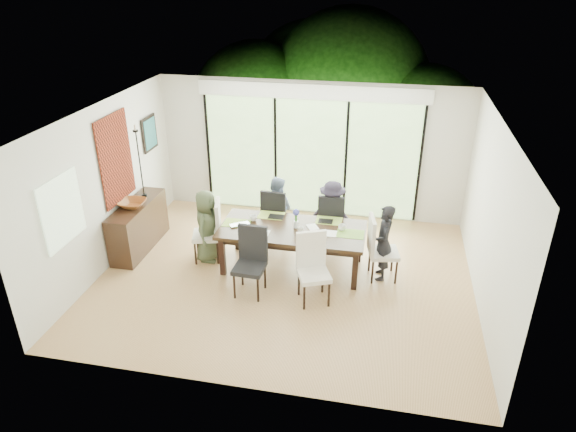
% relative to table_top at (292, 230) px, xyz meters
% --- Properties ---
extents(floor, '(6.00, 5.00, 0.01)m').
position_rel_table_top_xyz_m(floor, '(-0.06, -0.32, -0.72)').
color(floor, '#9B693E').
rests_on(floor, ground).
extents(ceiling, '(6.00, 5.00, 0.01)m').
position_rel_table_top_xyz_m(ceiling, '(-0.06, -0.32, 1.99)').
color(ceiling, white).
rests_on(ceiling, wall_back).
extents(wall_back, '(6.00, 0.02, 2.70)m').
position_rel_table_top_xyz_m(wall_back, '(-0.06, 2.19, 0.64)').
color(wall_back, beige).
rests_on(wall_back, floor).
extents(wall_front, '(6.00, 0.02, 2.70)m').
position_rel_table_top_xyz_m(wall_front, '(-0.06, -2.83, 0.64)').
color(wall_front, silver).
rests_on(wall_front, floor).
extents(wall_left, '(0.02, 5.00, 2.70)m').
position_rel_table_top_xyz_m(wall_left, '(-3.07, -0.32, 0.64)').
color(wall_left, silver).
rests_on(wall_left, floor).
extents(wall_right, '(0.02, 5.00, 2.70)m').
position_rel_table_top_xyz_m(wall_right, '(2.95, -0.32, 0.64)').
color(wall_right, silver).
rests_on(wall_right, floor).
extents(glass_doors, '(4.20, 0.02, 2.30)m').
position_rel_table_top_xyz_m(glass_doors, '(-0.06, 2.15, 0.49)').
color(glass_doors, '#598C3F').
rests_on(glass_doors, wall_back).
extents(blinds_header, '(4.40, 0.06, 0.28)m').
position_rel_table_top_xyz_m(blinds_header, '(-0.06, 2.14, 1.79)').
color(blinds_header, white).
rests_on(blinds_header, wall_back).
extents(mullion_a, '(0.05, 0.04, 2.30)m').
position_rel_table_top_xyz_m(mullion_a, '(-2.16, 2.14, 0.49)').
color(mullion_a, black).
rests_on(mullion_a, wall_back).
extents(mullion_b, '(0.05, 0.04, 2.30)m').
position_rel_table_top_xyz_m(mullion_b, '(-0.76, 2.14, 0.49)').
color(mullion_b, black).
rests_on(mullion_b, wall_back).
extents(mullion_c, '(0.05, 0.04, 2.30)m').
position_rel_table_top_xyz_m(mullion_c, '(0.64, 2.14, 0.49)').
color(mullion_c, black).
rests_on(mullion_c, wall_back).
extents(mullion_d, '(0.05, 0.04, 2.30)m').
position_rel_table_top_xyz_m(mullion_d, '(2.04, 2.14, 0.49)').
color(mullion_d, black).
rests_on(mullion_d, wall_back).
extents(side_window, '(0.02, 0.90, 1.00)m').
position_rel_table_top_xyz_m(side_window, '(-3.03, -1.52, 0.79)').
color(side_window, '#8CAD7F').
rests_on(side_window, wall_left).
extents(deck, '(6.00, 1.80, 0.10)m').
position_rel_table_top_xyz_m(deck, '(-0.06, 3.08, -0.76)').
color(deck, brown).
rests_on(deck, ground).
extents(rail_top, '(6.00, 0.08, 0.06)m').
position_rel_table_top_xyz_m(rail_top, '(-0.06, 3.88, -0.16)').
color(rail_top, brown).
rests_on(rail_top, deck).
extents(foliage_left, '(3.20, 3.20, 3.20)m').
position_rel_table_top_xyz_m(foliage_left, '(-1.86, 4.88, 0.73)').
color(foliage_left, '#14380F').
rests_on(foliage_left, ground).
extents(foliage_mid, '(4.00, 4.00, 4.00)m').
position_rel_table_top_xyz_m(foliage_mid, '(0.34, 5.48, 1.09)').
color(foliage_mid, '#14380F').
rests_on(foliage_mid, ground).
extents(foliage_right, '(2.80, 2.80, 2.80)m').
position_rel_table_top_xyz_m(foliage_right, '(2.14, 4.68, 0.55)').
color(foliage_right, '#14380F').
rests_on(foliage_right, ground).
extents(foliage_far, '(3.60, 3.60, 3.60)m').
position_rel_table_top_xyz_m(foliage_far, '(-0.66, 6.18, 0.91)').
color(foliage_far, '#14380F').
rests_on(foliage_far, ground).
extents(table_top, '(2.38, 1.09, 0.06)m').
position_rel_table_top_xyz_m(table_top, '(0.00, 0.00, 0.00)').
color(table_top, black).
rests_on(table_top, floor).
extents(table_apron, '(2.18, 0.89, 0.10)m').
position_rel_table_top_xyz_m(table_apron, '(0.00, 0.00, -0.09)').
color(table_apron, black).
rests_on(table_apron, floor).
extents(table_leg_fl, '(0.09, 0.09, 0.68)m').
position_rel_table_top_xyz_m(table_leg_fl, '(-1.08, -0.43, -0.37)').
color(table_leg_fl, black).
rests_on(table_leg_fl, floor).
extents(table_leg_fr, '(0.09, 0.09, 0.68)m').
position_rel_table_top_xyz_m(table_leg_fr, '(1.08, -0.43, -0.37)').
color(table_leg_fr, black).
rests_on(table_leg_fr, floor).
extents(table_leg_bl, '(0.09, 0.09, 0.68)m').
position_rel_table_top_xyz_m(table_leg_bl, '(-1.08, 0.43, -0.37)').
color(table_leg_bl, black).
rests_on(table_leg_bl, floor).
extents(table_leg_br, '(0.09, 0.09, 0.68)m').
position_rel_table_top_xyz_m(table_leg_br, '(1.08, 0.43, -0.37)').
color(table_leg_br, black).
rests_on(table_leg_br, floor).
extents(chair_left_end, '(0.56, 0.56, 1.09)m').
position_rel_table_top_xyz_m(chair_left_end, '(-1.50, 0.00, -0.17)').
color(chair_left_end, silver).
rests_on(chair_left_end, floor).
extents(chair_right_end, '(0.53, 0.53, 1.09)m').
position_rel_table_top_xyz_m(chair_right_end, '(1.50, 0.00, -0.17)').
color(chair_right_end, beige).
rests_on(chair_right_end, floor).
extents(chair_far_left, '(0.49, 0.49, 1.09)m').
position_rel_table_top_xyz_m(chair_far_left, '(-0.45, 0.85, -0.17)').
color(chair_far_left, black).
rests_on(chair_far_left, floor).
extents(chair_far_right, '(0.47, 0.47, 1.09)m').
position_rel_table_top_xyz_m(chair_far_right, '(0.55, 0.85, -0.17)').
color(chair_far_right, black).
rests_on(chair_far_right, floor).
extents(chair_near_left, '(0.48, 0.48, 1.09)m').
position_rel_table_top_xyz_m(chair_near_left, '(-0.50, -0.87, -0.17)').
color(chair_near_left, black).
rests_on(chair_near_left, floor).
extents(chair_near_right, '(0.60, 0.60, 1.09)m').
position_rel_table_top_xyz_m(chair_near_right, '(0.50, -0.87, -0.17)').
color(chair_near_right, white).
rests_on(chair_near_right, floor).
extents(person_left_end, '(0.41, 0.62, 1.28)m').
position_rel_table_top_xyz_m(person_left_end, '(-1.48, 0.00, -0.07)').
color(person_left_end, '#455136').
rests_on(person_left_end, floor).
extents(person_right_end, '(0.43, 0.63, 1.28)m').
position_rel_table_top_xyz_m(person_right_end, '(1.48, 0.00, -0.07)').
color(person_right_end, black).
rests_on(person_right_end, floor).
extents(person_far_left, '(0.67, 0.50, 1.28)m').
position_rel_table_top_xyz_m(person_far_left, '(-0.45, 0.83, -0.07)').
color(person_far_left, slate).
rests_on(person_far_left, floor).
extents(person_far_right, '(0.64, 0.45, 1.28)m').
position_rel_table_top_xyz_m(person_far_right, '(0.55, 0.83, -0.07)').
color(person_far_right, black).
rests_on(person_far_right, floor).
extents(placemat_left, '(0.44, 0.32, 0.01)m').
position_rel_table_top_xyz_m(placemat_left, '(-0.95, 0.00, 0.03)').
color(placemat_left, olive).
rests_on(placemat_left, table_top).
extents(placemat_right, '(0.44, 0.32, 0.01)m').
position_rel_table_top_xyz_m(placemat_right, '(0.95, 0.00, 0.03)').
color(placemat_right, '#6D9D38').
rests_on(placemat_right, table_top).
extents(placemat_far_l, '(0.44, 0.32, 0.01)m').
position_rel_table_top_xyz_m(placemat_far_l, '(-0.45, 0.40, 0.03)').
color(placemat_far_l, '#A0BE43').
rests_on(placemat_far_l, table_top).
extents(placemat_far_r, '(0.44, 0.32, 0.01)m').
position_rel_table_top_xyz_m(placemat_far_r, '(0.55, 0.40, 0.03)').
color(placemat_far_r, '#83A139').
rests_on(placemat_far_r, table_top).
extents(placemat_paper, '(0.44, 0.32, 0.01)m').
position_rel_table_top_xyz_m(placemat_paper, '(-0.55, -0.30, 0.03)').
color(placemat_paper, white).
rests_on(placemat_paper, table_top).
extents(tablet_far_l, '(0.26, 0.18, 0.01)m').
position_rel_table_top_xyz_m(tablet_far_l, '(-0.35, 0.35, 0.04)').
color(tablet_far_l, black).
rests_on(tablet_far_l, table_top).
extents(tablet_far_r, '(0.24, 0.17, 0.01)m').
position_rel_table_top_xyz_m(tablet_far_r, '(0.50, 0.35, 0.04)').
color(tablet_far_r, black).
rests_on(tablet_far_r, table_top).
extents(papers, '(0.30, 0.22, 0.00)m').
position_rel_table_top_xyz_m(papers, '(0.70, -0.05, 0.03)').
color(papers, white).
rests_on(papers, table_top).
extents(platter_base, '(0.26, 0.26, 0.02)m').
position_rel_table_top_xyz_m(platter_base, '(-0.55, -0.30, 0.05)').
color(platter_base, white).
rests_on(platter_base, table_top).
extents(platter_snacks, '(0.20, 0.20, 0.01)m').
position_rel_table_top_xyz_m(platter_snacks, '(-0.55, -0.30, 0.07)').
color(platter_snacks, orange).
rests_on(platter_snacks, table_top).
extents(vase, '(0.08, 0.08, 0.12)m').
position_rel_table_top_xyz_m(vase, '(0.05, 0.05, 0.09)').
color(vase, silver).
rests_on(vase, table_top).
extents(hyacinth_stems, '(0.04, 0.04, 0.16)m').
position_rel_table_top_xyz_m(hyacinth_stems, '(0.05, 0.05, 0.21)').
color(hyacinth_stems, '#337226').
rests_on(hyacinth_stems, table_top).
extents(hyacinth_blooms, '(0.11, 0.11, 0.11)m').
position_rel_table_top_xyz_m(hyacinth_blooms, '(0.05, 0.05, 0.31)').
color(hyacinth_blooms, '#484BB6').
rests_on(hyacinth_blooms, table_top).
extents(laptop, '(0.39, 0.36, 0.03)m').
position_rel_table_top_xyz_m(laptop, '(-0.85, -0.10, 0.04)').
color(laptop, silver).
rests_on(laptop, table_top).
extents(cup_a, '(0.17, 0.17, 0.10)m').
position_rel_table_top_xyz_m(cup_a, '(-0.70, 0.15, 0.08)').
color(cup_a, white).
rests_on(cup_a, table_top).
extents(cup_b, '(0.14, 0.14, 0.09)m').
position_rel_table_top_xyz_m(cup_b, '(0.15, -0.10, 0.08)').
color(cup_b, white).
rests_on(cup_b, table_top).
extents(cup_c, '(0.12, 0.12, 0.10)m').
position_rel_table_top_xyz_m(cup_c, '(0.80, 0.10, 0.08)').
color(cup_c, white).
rests_on(cup_c, table_top).
extents(book, '(0.25, 0.27, 0.02)m').
position_rel_table_top_xyz_m(book, '(0.25, 0.05, 0.04)').
color(book, white).
rests_on(book, table_top).
extents(sideboard, '(0.43, 1.53, 0.86)m').
position_rel_table_top_xyz_m(sideboard, '(-2.82, 0.13, -0.28)').
color(sideboard, black).
rests_on(sideboard, floor).
extents(bowl, '(0.46, 0.46, 0.11)m').
position_rel_table_top_xyz_m(bowl, '(-2.82, 0.03, 0.20)').
color(bowl, brown).
rests_on(bowl, sideboard).
extents(candlestick_base, '(0.10, 0.10, 0.04)m').
position_rel_table_top_xyz_m(candlestick_base, '(-2.82, 0.48, 0.17)').
color(candlestick_base, black).
rests_on(candlestick_base, sideboard).
extents(candlestick_shaft, '(0.02, 0.02, 1.20)m').
position_rel_table_top_xyz_m(candlestick_shaft, '(-2.82, 0.48, 0.77)').
color(candlestick_shaft, black).
rests_on(candlestick_shaft, sideboard).
extents(candlestick_pan, '(0.10, 0.10, 0.03)m').
position_rel_table_top_xyz_m(candlestick_pan, '(-2.82, 0.48, 1.36)').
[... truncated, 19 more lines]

